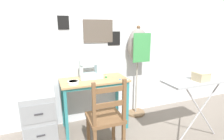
% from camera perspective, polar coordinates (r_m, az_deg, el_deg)
% --- Properties ---
extents(ground_plane, '(14.00, 14.00, 0.00)m').
position_cam_1_polar(ground_plane, '(2.64, -4.01, -20.50)').
color(ground_plane, gray).
extents(wall_back, '(10.00, 0.07, 2.55)m').
position_cam_1_polar(wall_back, '(2.70, -7.80, 9.25)').
color(wall_back, silver).
rests_on(wall_back, ground_plane).
extents(sewing_table, '(0.95, 0.47, 0.76)m').
position_cam_1_polar(sewing_table, '(2.54, -5.72, -5.74)').
color(sewing_table, tan).
rests_on(sewing_table, ground_plane).
extents(sewing_machine, '(0.34, 0.17, 0.30)m').
position_cam_1_polar(sewing_machine, '(2.54, -6.48, 0.22)').
color(sewing_machine, silver).
rests_on(sewing_machine, sewing_table).
extents(fabric_bowl, '(0.15, 0.15, 0.04)m').
position_cam_1_polar(fabric_bowl, '(2.34, -12.52, -3.98)').
color(fabric_bowl, silver).
rests_on(fabric_bowl, sewing_table).
extents(scissors, '(0.13, 0.10, 0.01)m').
position_cam_1_polar(scissors, '(2.49, 3.34, -3.08)').
color(scissors, silver).
rests_on(scissors, sewing_table).
extents(thread_spool_near_machine, '(0.03, 0.03, 0.04)m').
position_cam_1_polar(thread_spool_near_machine, '(2.54, -1.93, -2.30)').
color(thread_spool_near_machine, green).
rests_on(thread_spool_near_machine, sewing_table).
extents(wooden_chair, '(0.40, 0.38, 0.95)m').
position_cam_1_polar(wooden_chair, '(2.10, -2.03, -15.55)').
color(wooden_chair, brown).
rests_on(wooden_chair, ground_plane).
extents(filing_cabinet, '(0.41, 0.50, 0.66)m').
position_cam_1_polar(filing_cabinet, '(2.60, -22.40, -13.64)').
color(filing_cabinet, '#93999E').
rests_on(filing_cabinet, ground_plane).
extents(dress_form, '(0.35, 0.32, 1.51)m').
position_cam_1_polar(dress_form, '(2.87, 8.41, 6.43)').
color(dress_form, '#846647').
rests_on(dress_form, ground_plane).
extents(ironing_board, '(1.09, 0.32, 0.86)m').
position_cam_1_polar(ironing_board, '(2.48, 27.79, -3.73)').
color(ironing_board, '#ADB2B7').
rests_on(ironing_board, ground_plane).
extents(storage_box, '(0.16, 0.16, 0.11)m').
position_cam_1_polar(storage_box, '(2.35, 27.02, -1.89)').
color(storage_box, beige).
rests_on(storage_box, ironing_board).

